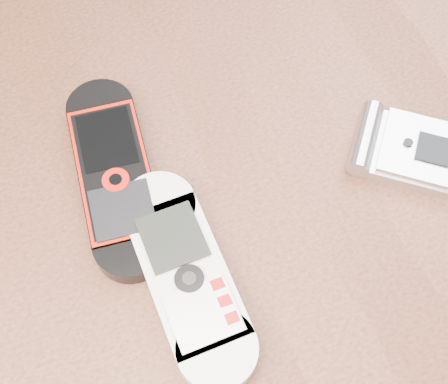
{
  "coord_description": "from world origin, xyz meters",
  "views": [
    {
      "loc": [
        -0.08,
        -0.19,
        1.15
      ],
      "look_at": [
        0.01,
        0.0,
        0.76
      ],
      "focal_mm": 50.0,
      "sensor_mm": 36.0,
      "label": 1
    }
  ],
  "objects_px": {
    "nokia_black_red": "(115,173)",
    "table": "(219,257)",
    "motorola_razr": "(435,156)",
    "nokia_white": "(187,275)"
  },
  "relations": [
    {
      "from": "nokia_black_red",
      "to": "table",
      "type": "bearing_deg",
      "value": -28.99
    },
    {
      "from": "table",
      "to": "nokia_black_red",
      "type": "height_order",
      "value": "nokia_black_red"
    },
    {
      "from": "nokia_black_red",
      "to": "motorola_razr",
      "type": "height_order",
      "value": "same"
    },
    {
      "from": "motorola_razr",
      "to": "nokia_black_red",
      "type": "bearing_deg",
      "value": 111.2
    },
    {
      "from": "table",
      "to": "motorola_razr",
      "type": "relative_size",
      "value": 10.47
    },
    {
      "from": "nokia_white",
      "to": "nokia_black_red",
      "type": "relative_size",
      "value": 0.96
    },
    {
      "from": "nokia_black_red",
      "to": "nokia_white",
      "type": "bearing_deg",
      "value": -70.61
    },
    {
      "from": "nokia_white",
      "to": "motorola_razr",
      "type": "relative_size",
      "value": 1.4
    },
    {
      "from": "nokia_black_red",
      "to": "motorola_razr",
      "type": "xyz_separation_m",
      "value": [
        0.22,
        -0.08,
        0.0
      ]
    },
    {
      "from": "nokia_white",
      "to": "motorola_razr",
      "type": "xyz_separation_m",
      "value": [
        0.2,
        0.01,
        -0.0
      ]
    }
  ]
}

